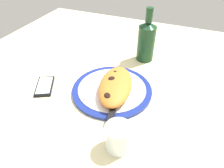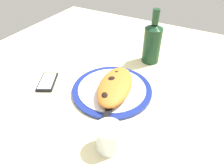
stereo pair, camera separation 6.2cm
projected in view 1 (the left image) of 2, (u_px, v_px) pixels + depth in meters
The scene contains 8 objects.
ground_plane at pixel (112, 94), 79.58cm from camera, with size 150.00×150.00×3.00cm, color beige.
plate at pixel (112, 90), 78.19cm from camera, with size 30.72×30.72×1.54cm.
calzone at pixel (116, 85), 75.12cm from camera, with size 26.01×16.99×4.94cm.
fork at pixel (92, 90), 76.70cm from camera, with size 15.13×2.35×0.40cm.
knife at pixel (114, 104), 70.00cm from camera, with size 23.04×6.18×1.20cm.
smartphone at pixel (45, 86), 80.16cm from camera, with size 13.39×11.07×1.16cm.
water_glass at pixel (118, 138), 56.90cm from camera, with size 7.46×7.46×8.58cm.
wine_bottle at pixel (146, 40), 91.30cm from camera, with size 7.99×7.99×24.28cm.
Camera 1 is at (55.19, 22.78, 51.27)cm, focal length 32.45 mm.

